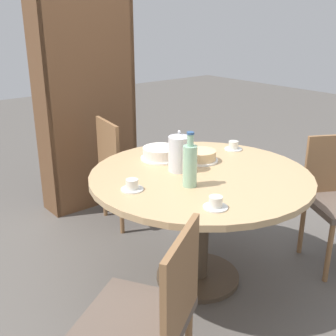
{
  "coord_description": "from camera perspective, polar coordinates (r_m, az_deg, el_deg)",
  "views": [
    {
      "loc": [
        -1.65,
        -1.69,
        1.64
      ],
      "look_at": [
        0.0,
        0.31,
        0.69
      ],
      "focal_mm": 45.0,
      "sensor_mm": 36.0,
      "label": 1
    }
  ],
  "objects": [
    {
      "name": "cup_a",
      "position": [
        2.29,
        -4.88,
        -2.41
      ],
      "size": [
        0.12,
        0.12,
        0.06
      ],
      "color": "silver",
      "rests_on": "dining_table"
    },
    {
      "name": "bookshelf",
      "position": [
        3.73,
        -10.81,
        8.94
      ],
      "size": [
        0.84,
        0.28,
        1.92
      ],
      "rotation": [
        0.0,
        0.0,
        3.14
      ],
      "color": "brown",
      "rests_on": "ground_plane"
    },
    {
      "name": "cake_second",
      "position": [
        2.73,
        4.42,
        1.62
      ],
      "size": [
        0.23,
        0.23,
        0.07
      ],
      "color": "white",
      "rests_on": "dining_table"
    },
    {
      "name": "chair_c",
      "position": [
        3.41,
        -5.86,
        0.16
      ],
      "size": [
        0.49,
        0.49,
        0.88
      ],
      "rotation": [
        0.0,
        0.0,
        7.68
      ],
      "color": "olive",
      "rests_on": "ground_plane"
    },
    {
      "name": "cup_c",
      "position": [
        2.08,
        6.46,
        -4.79
      ],
      "size": [
        0.12,
        0.12,
        0.06
      ],
      "color": "silver",
      "rests_on": "dining_table"
    },
    {
      "name": "water_bottle",
      "position": [
        2.3,
        2.99,
        0.49
      ],
      "size": [
        0.08,
        0.08,
        0.31
      ],
      "color": "#99C6A3",
      "rests_on": "dining_table"
    },
    {
      "name": "chair_a",
      "position": [
        1.82,
        -2.64,
        -19.35
      ],
      "size": [
        0.58,
        0.58,
        0.88
      ],
      "rotation": [
        0.0,
        0.0,
        3.68
      ],
      "color": "olive",
      "rests_on": "ground_plane"
    },
    {
      "name": "ground_plane",
      "position": [
        2.88,
        4.03,
        -14.63
      ],
      "size": [
        14.0,
        14.0,
        0.0
      ],
      "primitive_type": "plane",
      "color": "#56514C"
    },
    {
      "name": "cake_main",
      "position": [
        2.76,
        -1.01,
        2.0
      ],
      "size": [
        0.26,
        0.26,
        0.08
      ],
      "color": "white",
      "rests_on": "dining_table"
    },
    {
      "name": "cup_b",
      "position": [
        3.0,
        8.85,
        2.93
      ],
      "size": [
        0.12,
        0.12,
        0.06
      ],
      "color": "silver",
      "rests_on": "dining_table"
    },
    {
      "name": "coffee_pot",
      "position": [
        2.53,
        1.51,
        2.12
      ],
      "size": [
        0.13,
        0.13,
        0.25
      ],
      "color": "silver",
      "rests_on": "dining_table"
    },
    {
      "name": "dining_table",
      "position": [
        2.58,
        4.35,
        -3.58
      ],
      "size": [
        1.33,
        1.33,
        0.74
      ],
      "color": "#473828",
      "rests_on": "ground_plane"
    }
  ]
}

